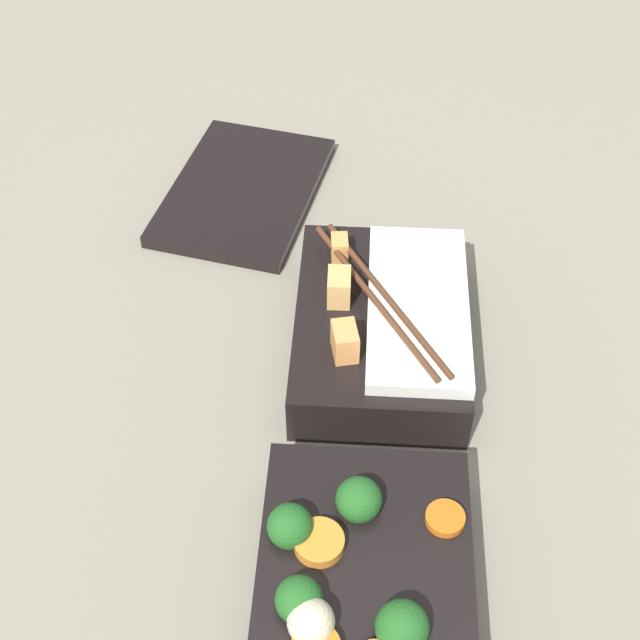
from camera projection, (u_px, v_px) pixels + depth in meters
The scene contains 4 objects.
ground_plane at pixel (367, 470), 0.67m from camera, with size 3.00×3.00×0.00m, color gray.
bento_tray_vegetable at pixel (358, 595), 0.57m from camera, with size 0.20×0.14×0.07m.
bento_tray_rice at pixel (383, 326), 0.73m from camera, with size 0.20×0.14×0.07m.
bento_lid at pixel (244, 191), 0.89m from camera, with size 0.20×0.14×0.01m, color black.
Camera 1 is at (-0.38, 0.01, 0.57)m, focal length 50.00 mm.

